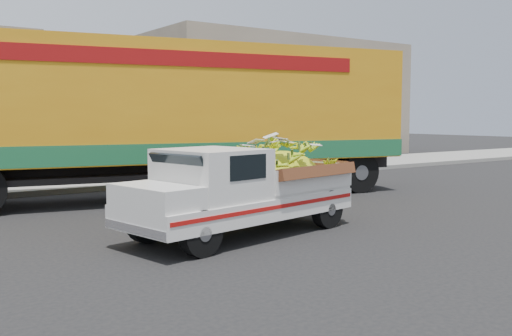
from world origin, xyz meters
TOP-DOWN VIEW (x-y plane):
  - ground at (0.00, 0.00)m, footprint 100.00×100.00m
  - curb at (0.00, 6.49)m, footprint 60.00×0.25m
  - sidewalk at (0.00, 8.59)m, footprint 60.00×4.00m
  - building_right at (14.00, 15.49)m, footprint 14.00×6.00m
  - pickup_truck at (1.31, -0.59)m, footprint 4.56×2.38m
  - semi_trailer at (2.23, 4.04)m, footprint 12.08×4.77m

SIDE VIEW (x-z plane):
  - ground at x=0.00m, z-range 0.00..0.00m
  - sidewalk at x=0.00m, z-range 0.00..0.14m
  - curb at x=0.00m, z-range 0.00..0.15m
  - pickup_truck at x=1.31m, z-range 0.06..1.58m
  - semi_trailer at x=2.23m, z-range 0.22..4.02m
  - building_right at x=14.00m, z-range 0.00..6.00m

